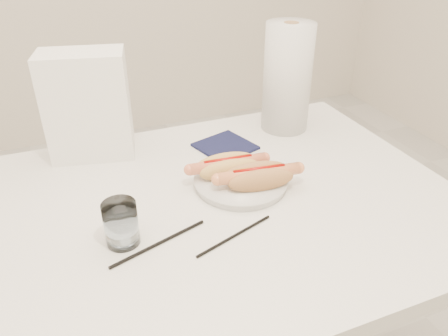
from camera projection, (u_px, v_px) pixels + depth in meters
name	position (u px, v px, depth m)	size (l,w,h in m)	color
table	(192.00, 228.00, 0.98)	(1.20, 0.80, 0.75)	white
plate	(241.00, 182.00, 1.02)	(0.21, 0.21, 0.02)	white
hotdog_left	(228.00, 167.00, 1.02)	(0.18, 0.08, 0.05)	#E2AF5A
hotdog_right	(259.00, 177.00, 0.98)	(0.19, 0.09, 0.05)	#BB8049
water_glass	(121.00, 224.00, 0.83)	(0.06, 0.06, 0.09)	silver
chopstick_near	(159.00, 243.00, 0.84)	(0.01, 0.01, 0.21)	black
chopstick_far	(235.00, 236.00, 0.86)	(0.01, 0.01, 0.19)	black
napkin_box	(88.00, 106.00, 1.09)	(0.20, 0.11, 0.27)	white
navy_napkin	(225.00, 146.00, 1.18)	(0.13, 0.13, 0.01)	#101334
paper_towel_roll	(287.00, 78.00, 1.22)	(0.13, 0.13, 0.30)	silver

